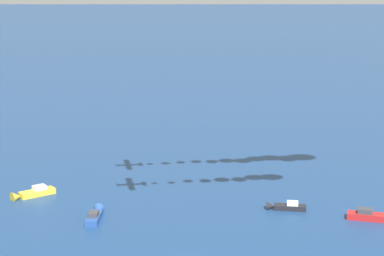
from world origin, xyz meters
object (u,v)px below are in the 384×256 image
(motorboat_trailing, at_px, (31,193))
(motorboat_outer_ring_c, at_px, (284,207))
(motorboat_far_stbd, at_px, (95,215))
(motorboat_inshore, at_px, (375,216))

(motorboat_trailing, height_order, motorboat_outer_ring_c, motorboat_trailing)
(motorboat_far_stbd, bearing_deg, motorboat_trailing, 39.86)
(motorboat_inshore, distance_m, motorboat_trailing, 72.76)
(motorboat_trailing, xyz_separation_m, motorboat_outer_ring_c, (-17.04, -52.07, -0.12))
(motorboat_outer_ring_c, bearing_deg, motorboat_inshore, -119.53)
(motorboat_far_stbd, height_order, motorboat_outer_ring_c, motorboat_far_stbd)
(motorboat_far_stbd, bearing_deg, motorboat_inshore, -100.42)
(motorboat_trailing, bearing_deg, motorboat_inshore, -110.96)
(motorboat_far_stbd, distance_m, motorboat_outer_ring_c, 38.72)
(motorboat_inshore, bearing_deg, motorboat_outer_ring_c, 60.47)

